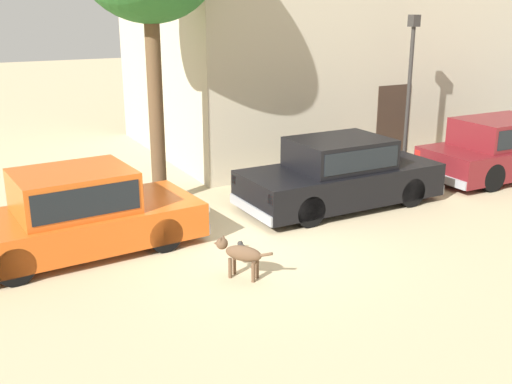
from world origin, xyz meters
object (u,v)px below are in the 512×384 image
at_px(parked_sedan_second, 340,173).
at_px(stray_cat, 242,249).
at_px(parked_sedan_nearest, 77,212).
at_px(parked_sedan_third, 504,148).
at_px(stray_dog_spotted, 239,253).
at_px(street_lamp, 410,74).

height_order(parked_sedan_second, stray_cat, parked_sedan_second).
relative_size(parked_sedan_nearest, parked_sedan_third, 0.98).
xyz_separation_m(parked_sedan_nearest, stray_dog_spotted, (2.00, -2.27, -0.31)).
xyz_separation_m(parked_sedan_nearest, street_lamp, (8.59, 1.46, 1.78)).
height_order(parked_sedan_nearest, street_lamp, street_lamp).
height_order(parked_sedan_nearest, parked_sedan_third, parked_sedan_third).
distance_m(parked_sedan_nearest, street_lamp, 8.89).
bearing_deg(stray_dog_spotted, stray_cat, -67.86).
distance_m(parked_sedan_second, street_lamp, 3.88).
height_order(parked_sedan_third, street_lamp, street_lamp).
bearing_deg(parked_sedan_second, parked_sedan_nearest, 178.80).
relative_size(parked_sedan_third, street_lamp, 1.16).
xyz_separation_m(stray_dog_spotted, stray_cat, (0.47, 0.84, -0.34)).
bearing_deg(stray_cat, street_lamp, -48.38).
bearing_deg(stray_dog_spotted, parked_sedan_nearest, 2.74).
xyz_separation_m(parked_sedan_second, stray_cat, (-3.02, -1.37, -0.65)).
height_order(parked_sedan_second, street_lamp, street_lamp).
bearing_deg(parked_sedan_second, street_lamp, 25.20).
distance_m(parked_sedan_second, stray_dog_spotted, 4.14).
distance_m(parked_sedan_nearest, stray_cat, 2.92).
relative_size(parked_sedan_second, stray_dog_spotted, 5.31).
distance_m(parked_sedan_third, street_lamp, 2.97).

